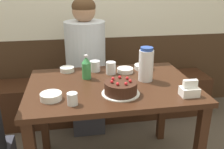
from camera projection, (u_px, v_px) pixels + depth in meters
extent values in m
cube|color=#3D2819|center=(96.00, 74.00, 2.80)|extent=(4.80, 0.04, 0.83)
cube|color=#381E11|center=(99.00, 98.00, 2.67)|extent=(2.40, 0.38, 0.43)
cube|color=#381E11|center=(112.00, 86.00, 1.73)|extent=(1.14, 0.77, 0.03)
cube|color=#381E11|center=(43.00, 115.00, 2.08)|extent=(0.06, 0.06, 0.70)
cube|color=#381E11|center=(162.00, 105.00, 2.25)|extent=(0.06, 0.06, 0.70)
cylinder|color=white|center=(121.00, 93.00, 1.57)|extent=(0.24, 0.24, 0.01)
cylinder|color=#381E14|center=(121.00, 87.00, 1.56)|extent=(0.21, 0.21, 0.07)
sphere|color=red|center=(120.00, 77.00, 1.59)|extent=(0.02, 0.02, 0.02)
sphere|color=red|center=(113.00, 79.00, 1.57)|extent=(0.02, 0.02, 0.02)
sphere|color=red|center=(112.00, 82.00, 1.52)|extent=(0.02, 0.02, 0.02)
sphere|color=red|center=(118.00, 84.00, 1.49)|extent=(0.02, 0.02, 0.02)
sphere|color=red|center=(126.00, 84.00, 1.49)|extent=(0.02, 0.02, 0.02)
sphere|color=red|center=(130.00, 81.00, 1.53)|extent=(0.02, 0.02, 0.02)
sphere|color=red|center=(127.00, 78.00, 1.58)|extent=(0.02, 0.02, 0.02)
cylinder|color=white|center=(146.00, 66.00, 1.75)|extent=(0.10, 0.10, 0.22)
cylinder|color=#28479E|center=(147.00, 49.00, 1.70)|extent=(0.09, 0.09, 0.02)
cylinder|color=#388E4C|center=(86.00, 71.00, 1.80)|extent=(0.07, 0.07, 0.12)
cone|color=#388E4C|center=(86.00, 60.00, 1.77)|extent=(0.07, 0.07, 0.05)
cylinder|color=silver|center=(86.00, 56.00, 1.76)|extent=(0.03, 0.03, 0.01)
cube|color=white|center=(189.00, 92.00, 1.54)|extent=(0.11, 0.08, 0.05)
cube|color=white|center=(190.00, 84.00, 1.52)|extent=(0.09, 0.03, 0.05)
cylinder|color=white|center=(125.00, 70.00, 1.93)|extent=(0.13, 0.13, 0.03)
cylinder|color=white|center=(67.00, 69.00, 1.95)|extent=(0.11, 0.11, 0.04)
cylinder|color=white|center=(51.00, 96.00, 1.49)|extent=(0.13, 0.13, 0.04)
cylinder|color=white|center=(144.00, 67.00, 2.00)|extent=(0.15, 0.15, 0.03)
cylinder|color=silver|center=(95.00, 66.00, 1.95)|extent=(0.08, 0.08, 0.08)
cylinder|color=silver|center=(72.00, 99.00, 1.42)|extent=(0.06, 0.06, 0.07)
cylinder|color=silver|center=(111.00, 68.00, 1.89)|extent=(0.07, 0.07, 0.09)
cube|color=#33333D|center=(88.00, 107.00, 2.47)|extent=(0.30, 0.34, 0.45)
cylinder|color=silver|center=(86.00, 55.00, 2.29)|extent=(0.36, 0.36, 0.61)
sphere|color=#A87A5B|center=(84.00, 11.00, 2.14)|extent=(0.20, 0.20, 0.20)
ellipsoid|color=#4C331E|center=(84.00, 6.00, 2.13)|extent=(0.21, 0.21, 0.15)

